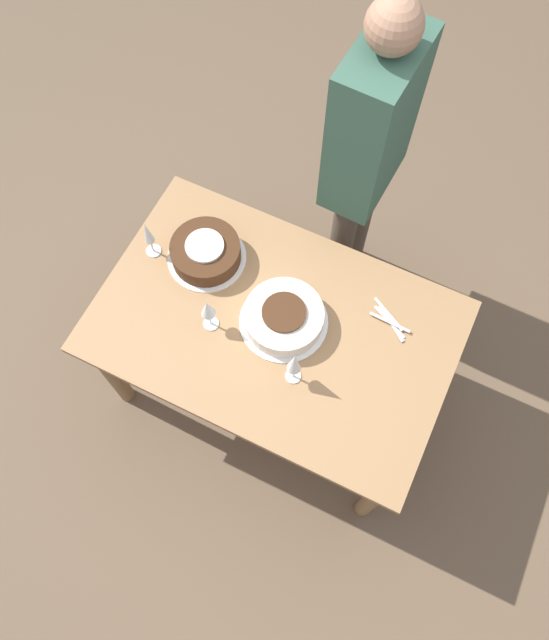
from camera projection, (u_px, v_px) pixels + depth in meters
The scene contains 9 objects.
ground_plane at pixel (275, 382), 3.08m from camera, with size 12.00×12.00×0.00m, color brown.
dining_table at pixel (275, 336), 2.52m from camera, with size 1.39×0.89×0.72m.
cake_center_white at pixel (284, 317), 2.39m from camera, with size 0.35×0.35×0.10m.
cake_front_chocolate at pixel (206, 252), 2.50m from camera, with size 0.32×0.32×0.10m.
wine_glass_near at pixel (148, 234), 2.43m from camera, with size 0.06×0.06×0.20m.
wine_glass_far at pixel (208, 309), 2.30m from camera, with size 0.06×0.06×0.19m.
wine_glass_extra at pixel (294, 363), 2.21m from camera, with size 0.06×0.06×0.21m.
fork_pile at pixel (390, 321), 2.42m from camera, with size 0.18×0.13×0.01m.
person_cutting at pixel (368, 148), 2.40m from camera, with size 0.24×0.41×1.67m.
Camera 1 is at (-0.41, 0.85, 2.95)m, focal length 35.00 mm.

